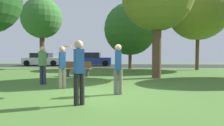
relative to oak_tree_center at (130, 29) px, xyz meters
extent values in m
plane|color=#47702D|center=(-1.30, -11.51, -3.62)|extent=(44.00, 44.00, 0.00)
cube|color=#28282B|center=(-1.30, 4.49, -3.61)|extent=(44.00, 6.40, 0.01)
cylinder|color=brown|center=(1.29, -6.83, -1.98)|extent=(0.51, 0.51, 3.28)
cylinder|color=brown|center=(0.00, 0.00, -2.50)|extent=(0.30, 0.30, 2.23)
sphere|color=#2D6023|center=(0.00, 0.00, 0.00)|extent=(4.74, 4.74, 4.74)
cylinder|color=brown|center=(-8.00, -0.46, -1.95)|extent=(0.44, 0.44, 3.34)
sphere|color=#38702D|center=(-8.00, -0.46, 0.99)|extent=(3.65, 3.65, 3.65)
cylinder|color=brown|center=(5.67, -0.90, -1.86)|extent=(0.29, 0.29, 3.51)
sphere|color=olive|center=(5.67, -0.90, 1.49)|extent=(5.15, 5.15, 5.15)
cylinder|color=gray|center=(-2.95, -10.49, -3.20)|extent=(0.14, 0.14, 0.83)
cylinder|color=gray|center=(-3.09, -10.56, -3.20)|extent=(0.14, 0.14, 0.83)
cube|color=#23519E|center=(-3.02, -10.52, -2.47)|extent=(0.34, 0.38, 0.62)
sphere|color=tan|center=(-3.02, -10.52, -2.05)|extent=(0.23, 0.23, 0.23)
cylinder|color=black|center=(-1.85, -13.07, -3.18)|extent=(0.14, 0.14, 0.87)
cylinder|color=black|center=(-1.71, -13.00, -3.18)|extent=(0.14, 0.14, 0.87)
cube|color=#23519E|center=(-1.78, -13.03, -2.42)|extent=(0.34, 0.38, 0.65)
sphere|color=tan|center=(-1.78, -13.03, -1.98)|extent=(0.24, 0.24, 0.24)
cylinder|color=#2D334C|center=(-4.30, -9.53, -3.19)|extent=(0.14, 0.14, 0.85)
cylinder|color=#2D334C|center=(-4.14, -9.57, -3.19)|extent=(0.14, 0.14, 0.85)
cube|color=#51894C|center=(-4.22, -9.55, -2.45)|extent=(0.28, 0.36, 0.64)
sphere|color=tan|center=(-4.22, -9.55, -2.01)|extent=(0.23, 0.23, 0.23)
cylinder|color=slate|center=(-0.84, -11.55, -3.19)|extent=(0.14, 0.14, 0.85)
cylinder|color=slate|center=(-0.68, -11.55, -3.19)|extent=(0.14, 0.14, 0.85)
cube|color=#23519E|center=(-0.76, -11.55, -2.45)|extent=(0.23, 0.33, 0.64)
sphere|color=tan|center=(-0.76, -11.55, -2.02)|extent=(0.23, 0.23, 0.23)
cylinder|color=orange|center=(-2.47, -11.64, -1.98)|extent=(0.34, 0.34, 0.04)
cube|color=white|center=(-9.85, 4.29, -3.08)|extent=(4.33, 1.90, 0.77)
cube|color=black|center=(-10.07, 4.29, -2.42)|extent=(2.08, 1.67, 0.54)
cylinder|color=black|center=(-8.34, 5.24, -3.30)|extent=(0.64, 0.22, 0.64)
cylinder|color=black|center=(-8.34, 3.34, -3.30)|extent=(0.64, 0.22, 0.64)
cylinder|color=black|center=(-11.37, 5.24, -3.30)|extent=(0.64, 0.22, 0.64)
cylinder|color=black|center=(-11.37, 3.34, -3.30)|extent=(0.64, 0.22, 0.64)
cube|color=#233893|center=(-4.02, 4.18, -3.07)|extent=(4.08, 1.74, 0.79)
cube|color=black|center=(-4.22, 4.18, -2.39)|extent=(1.96, 1.53, 0.56)
cylinder|color=black|center=(-2.59, 5.05, -3.30)|extent=(0.64, 0.22, 0.64)
cylinder|color=black|center=(-2.59, 3.31, -3.30)|extent=(0.64, 0.22, 0.64)
cylinder|color=black|center=(-5.44, 5.05, -3.30)|extent=(0.64, 0.22, 0.64)
cylinder|color=black|center=(-5.44, 3.31, -3.30)|extent=(0.64, 0.22, 0.64)
cube|color=brown|center=(-3.40, -6.23, -3.17)|extent=(1.60, 0.44, 0.06)
cube|color=brown|center=(-3.40, -6.03, -2.92)|extent=(1.60, 0.06, 0.40)
cube|color=#333338|center=(-2.80, -6.23, -3.39)|extent=(0.10, 0.40, 0.45)
cube|color=#333338|center=(-4.00, -6.23, -3.39)|extent=(0.10, 0.40, 0.45)
cylinder|color=#2D2D33|center=(-1.12, 0.69, -1.37)|extent=(0.14, 0.14, 4.50)
camera|label=1|loc=(-0.57, -18.37, -2.21)|focal=32.20mm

